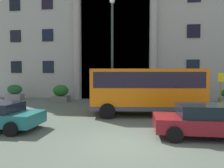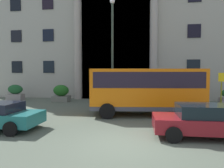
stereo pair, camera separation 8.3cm
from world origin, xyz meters
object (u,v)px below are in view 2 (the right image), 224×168
at_px(bus_stop_sign, 221,88).
at_px(hedge_planter_west, 180,95).
at_px(hedge_planter_entrance_right, 15,93).
at_px(lamppost_plaza_centre, 112,45).
at_px(orange_minibus, 146,88).
at_px(hedge_planter_east, 61,94).
at_px(parked_sedan_far, 207,121).

xyz_separation_m(bus_stop_sign, hedge_planter_west, (-2.21, 2.77, -0.82)).
xyz_separation_m(hedge_planter_entrance_right, lamppost_plaza_centre, (9.68, -1.62, 4.17)).
xyz_separation_m(orange_minibus, hedge_planter_east, (-7.66, 4.98, -0.95)).
bearing_deg(hedge_planter_west, parked_sedan_far, -93.76).
height_order(hedge_planter_entrance_right, hedge_planter_west, hedge_planter_west).
bearing_deg(orange_minibus, hedge_planter_east, 140.36).
bearing_deg(parked_sedan_far, lamppost_plaza_centre, 122.58).
distance_m(orange_minibus, hedge_planter_entrance_right, 13.33).
bearing_deg(bus_stop_sign, parked_sedan_far, -114.31).
bearing_deg(lamppost_plaza_centre, hedge_planter_entrance_right, 170.50).
bearing_deg(hedge_planter_west, lamppost_plaza_centre, -165.45).
bearing_deg(hedge_planter_entrance_right, parked_sedan_far, -31.94).
bearing_deg(hedge_planter_west, bus_stop_sign, -51.43).
bearing_deg(parked_sedan_far, hedge_planter_west, 85.32).
height_order(bus_stop_sign, parked_sedan_far, bus_stop_sign).
distance_m(hedge_planter_entrance_right, hedge_planter_east, 4.65).
bearing_deg(bus_stop_sign, hedge_planter_east, 167.25).
bearing_deg(hedge_planter_entrance_right, hedge_planter_east, -0.59).
bearing_deg(orange_minibus, hedge_planter_west, 52.20).
height_order(parked_sedan_far, lamppost_plaza_centre, lamppost_plaza_centre).
xyz_separation_m(hedge_planter_west, lamppost_plaza_centre, (-5.57, -1.44, 4.09)).
height_order(hedge_planter_west, hedge_planter_east, hedge_planter_west).
relative_size(orange_minibus, hedge_planter_entrance_right, 4.49).
xyz_separation_m(hedge_planter_east, lamppost_plaza_centre, (5.04, -1.57, 4.15)).
height_order(hedge_planter_east, lamppost_plaza_centre, lamppost_plaza_centre).
xyz_separation_m(hedge_planter_entrance_right, hedge_planter_east, (4.65, -0.05, 0.01)).
distance_m(hedge_planter_entrance_right, hedge_planter_west, 15.25).
relative_size(hedge_planter_entrance_right, parked_sedan_far, 0.36).
bearing_deg(bus_stop_sign, orange_minibus, -157.96).
bearing_deg(hedge_planter_east, orange_minibus, -33.02).
height_order(bus_stop_sign, hedge_planter_east, bus_stop_sign).
relative_size(hedge_planter_west, lamppost_plaza_centre, 0.20).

